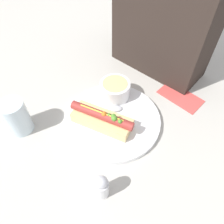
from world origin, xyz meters
The scene contains 8 objects.
ground_plane centered at (0.00, 0.00, 0.00)m, with size 4.00×4.00×0.00m, color #BCB7AD.
dinner_plate centered at (0.00, 0.00, 0.01)m, with size 0.30×0.30×0.02m.
hot_dog centered at (-0.01, -0.04, 0.04)m, with size 0.19×0.11×0.06m.
soup_bowl centered at (-0.06, 0.08, 0.05)m, with size 0.10×0.10×0.06m.
spoon centered at (-0.03, 0.02, 0.02)m, with size 0.11×0.12×0.01m.
drinking_glass centered at (-0.19, -0.20, 0.06)m, with size 0.07×0.07×0.11m.
napkin centered at (0.11, 0.23, 0.00)m, with size 0.15×0.09×0.01m.
salt_shaker centered at (0.13, -0.18, 0.04)m, with size 0.03×0.03×0.09m.
Camera 1 is at (0.27, -0.31, 0.55)m, focal length 35.00 mm.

